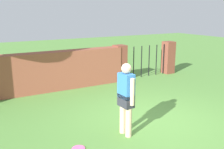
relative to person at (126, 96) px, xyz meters
The scene contains 5 objects.
ground_plane 1.39m from the person, 12.13° to the left, with size 40.00×40.00×0.00m, color #568C3D.
brick_wall 4.14m from the person, 96.38° to the left, with size 5.48×0.50×1.35m, color brown.
person is the anchor object (origin of this frame).
fence_gate 5.49m from the person, 48.52° to the left, with size 2.95×0.44×1.40m.
frisbee_pink 1.47m from the person, behind, with size 0.27×0.27×0.02m, color pink.
Camera 1 is at (-4.00, -4.74, 2.69)m, focal length 42.04 mm.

